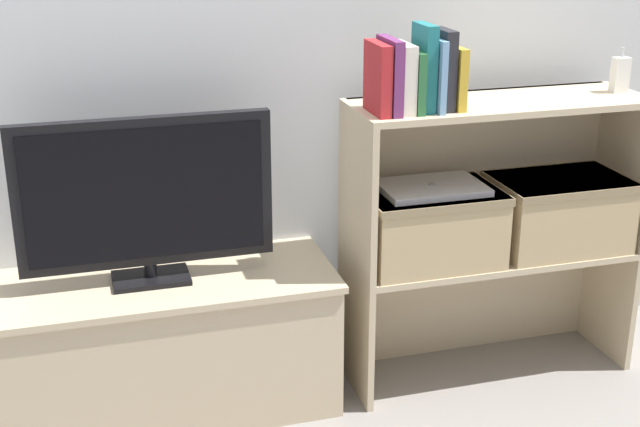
% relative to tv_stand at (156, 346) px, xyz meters
% --- Properties ---
extents(ground_plane, '(16.00, 16.00, 0.00)m').
position_rel_tv_stand_xyz_m(ground_plane, '(0.50, -0.20, -0.22)').
color(ground_plane, gray).
extents(tv_stand, '(1.07, 0.41, 0.43)m').
position_rel_tv_stand_xyz_m(tv_stand, '(0.00, 0.00, 0.00)').
color(tv_stand, '#CCB793').
rests_on(tv_stand, ground_plane).
extents(tv, '(0.72, 0.14, 0.48)m').
position_rel_tv_stand_xyz_m(tv, '(0.00, -0.00, 0.47)').
color(tv, black).
rests_on(tv, tv_stand).
extents(bookshelf_lower_tier, '(0.92, 0.31, 0.41)m').
position_rel_tv_stand_xyz_m(bookshelf_lower_tier, '(1.06, 0.02, 0.05)').
color(bookshelf_lower_tier, '#CCB793').
rests_on(bookshelf_lower_tier, ground_plane).
extents(bookshelf_upper_tier, '(0.92, 0.31, 0.49)m').
position_rel_tv_stand_xyz_m(bookshelf_upper_tier, '(1.06, 0.02, 0.51)').
color(bookshelf_upper_tier, '#CCB793').
rests_on(bookshelf_upper_tier, bookshelf_lower_tier).
extents(book_crimson, '(0.03, 0.15, 0.20)m').
position_rel_tv_stand_xyz_m(book_crimson, '(0.65, -0.09, 0.79)').
color(book_crimson, '#B22328').
rests_on(book_crimson, bookshelf_upper_tier).
extents(book_plum, '(0.03, 0.16, 0.21)m').
position_rel_tv_stand_xyz_m(book_plum, '(0.68, -0.09, 0.79)').
color(book_plum, '#6B2D66').
rests_on(book_plum, bookshelf_upper_tier).
extents(book_ivory, '(0.04, 0.14, 0.19)m').
position_rel_tv_stand_xyz_m(book_ivory, '(0.72, -0.09, 0.79)').
color(book_ivory, silver).
rests_on(book_ivory, bookshelf_upper_tier).
extents(book_forest, '(0.02, 0.15, 0.17)m').
position_rel_tv_stand_xyz_m(book_forest, '(0.76, -0.09, 0.78)').
color(book_forest, '#286638').
rests_on(book_forest, bookshelf_upper_tier).
extents(book_teal, '(0.03, 0.12, 0.24)m').
position_rel_tv_stand_xyz_m(book_teal, '(0.79, -0.09, 0.81)').
color(book_teal, '#1E7075').
rests_on(book_teal, bookshelf_upper_tier).
extents(book_skyblue, '(0.02, 0.16, 0.20)m').
position_rel_tv_stand_xyz_m(book_skyblue, '(0.82, -0.09, 0.79)').
color(book_skyblue, '#709ECC').
rests_on(book_skyblue, bookshelf_upper_tier).
extents(book_charcoal, '(0.03, 0.12, 0.23)m').
position_rel_tv_stand_xyz_m(book_charcoal, '(0.85, -0.09, 0.80)').
color(book_charcoal, '#232328').
rests_on(book_charcoal, bookshelf_upper_tier).
extents(book_mustard, '(0.03, 0.13, 0.18)m').
position_rel_tv_stand_xyz_m(book_mustard, '(0.88, -0.09, 0.78)').
color(book_mustard, gold).
rests_on(book_mustard, bookshelf_upper_tier).
extents(baby_monitor, '(0.05, 0.03, 0.14)m').
position_rel_tv_stand_xyz_m(baby_monitor, '(1.46, -0.04, 0.74)').
color(baby_monitor, white).
rests_on(baby_monitor, bookshelf_upper_tier).
extents(storage_basket_left, '(0.42, 0.28, 0.23)m').
position_rel_tv_stand_xyz_m(storage_basket_left, '(0.84, -0.06, 0.32)').
color(storage_basket_left, tan).
rests_on(storage_basket_left, bookshelf_lower_tier).
extents(storage_basket_right, '(0.42, 0.28, 0.23)m').
position_rel_tv_stand_xyz_m(storage_basket_right, '(1.28, -0.06, 0.32)').
color(storage_basket_right, tan).
rests_on(storage_basket_right, bookshelf_lower_tier).
extents(laptop, '(0.31, 0.21, 0.02)m').
position_rel_tv_stand_xyz_m(laptop, '(0.84, -0.06, 0.44)').
color(laptop, '#BCBCC1').
rests_on(laptop, storage_basket_left).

